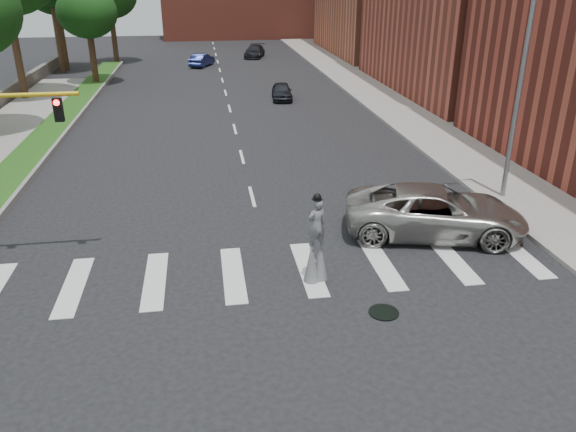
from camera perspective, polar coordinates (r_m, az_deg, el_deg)
The scene contains 12 objects.
ground_plane at distance 18.24m, azimuth -1.32°, elevation -7.18°, with size 160.00×160.00×0.00m, color black.
grass_median at distance 37.94m, azimuth -23.19°, elevation 7.64°, with size 2.00×60.00×0.25m, color #1E4A15.
median_curb at distance 37.69m, azimuth -21.64°, elevation 7.81°, with size 0.20×60.00×0.28m, color gray.
sidewalk_right at distance 44.03m, azimuth 10.89°, elevation 11.05°, with size 5.00×90.00×0.18m, color gray.
manhole at distance 17.17m, azimuth 9.70°, elevation -9.62°, with size 0.90×0.90×0.04m, color black.
streetlight at distance 25.48m, azimuth 22.27°, elevation 11.86°, with size 2.05×0.20×9.00m.
stilt_performer at distance 18.04m, azimuth 2.87°, elevation -3.17°, with size 0.82×0.63×3.05m.
suv_crossing at distance 22.06m, azimuth 14.73°, elevation 0.43°, with size 3.13×6.79×1.89m, color #A3A19A.
car_near at distance 45.44m, azimuth -0.63°, elevation 12.56°, with size 1.53×3.81×1.30m, color black.
car_mid at distance 62.86m, azimuth -8.74°, elevation 15.39°, with size 1.42×4.06×1.34m, color navy.
car_far at distance 69.15m, azimuth -3.42°, elevation 16.36°, with size 1.95×4.79×1.39m, color black.
tree_6 at distance 54.10m, azimuth -19.74°, elevation 18.85°, with size 5.12×5.12×8.30m.
Camera 1 is at (-1.96, -15.55, 9.32)m, focal length 35.00 mm.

